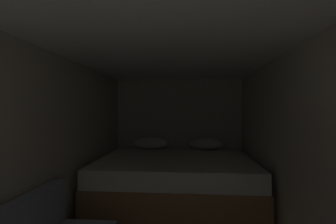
# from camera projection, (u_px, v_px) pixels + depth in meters

# --- Properties ---
(wall_back) EXTENTS (2.37, 0.05, 1.95)m
(wall_back) POSITION_uv_depth(u_px,v_px,m) (179.00, 132.00, 4.54)
(wall_back) COLOR beige
(wall_back) RESTS_ON ground
(wall_left) EXTENTS (0.05, 4.83, 1.95)m
(wall_left) POSITION_uv_depth(u_px,v_px,m) (38.00, 156.00, 2.21)
(wall_left) COLOR beige
(wall_left) RESTS_ON ground
(wall_right) EXTENTS (0.05, 4.83, 1.95)m
(wall_right) POSITION_uv_depth(u_px,v_px,m) (308.00, 161.00, 2.01)
(wall_right) COLOR beige
(wall_right) RESTS_ON ground
(ceiling_slab) EXTENTS (2.37, 4.83, 0.05)m
(ceiling_slab) POSITION_uv_depth(u_px,v_px,m) (167.00, 41.00, 2.10)
(ceiling_slab) COLOR white
(ceiling_slab) RESTS_ON wall_left
(bed) EXTENTS (2.15, 1.82, 0.91)m
(bed) POSITION_uv_depth(u_px,v_px,m) (176.00, 181.00, 3.59)
(bed) COLOR #9E7247
(bed) RESTS_ON ground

